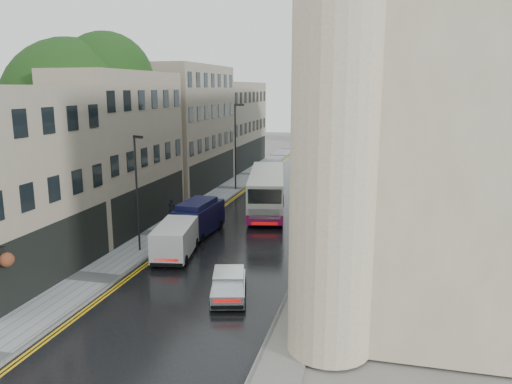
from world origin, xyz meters
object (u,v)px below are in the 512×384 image
at_px(tree_near, 74,131).
at_px(lamp_post_near, 137,194).
at_px(tree_far, 157,128).
at_px(lamp_post_far, 235,147).
at_px(silver_hatchback, 212,295).
at_px(navy_van, 176,222).
at_px(pedestrian, 172,209).
at_px(white_van, 153,248).
at_px(white_lorry, 305,169).
at_px(cream_bus, 250,200).

xyz_separation_m(tree_near, lamp_post_near, (6.90, -4.34, -3.29)).
height_order(tree_far, lamp_post_far, tree_far).
height_order(silver_hatchback, lamp_post_near, lamp_post_near).
bearing_deg(tree_near, navy_van, -11.35).
bearing_deg(pedestrian, white_van, 109.11).
relative_size(tree_near, tree_far, 1.11).
distance_m(white_lorry, navy_van, 18.13).
bearing_deg(pedestrian, tree_far, -58.61).
xyz_separation_m(cream_bus, white_van, (-2.82, -10.94, -0.56)).
relative_size(tree_far, cream_bus, 1.06).
xyz_separation_m(lamp_post_near, lamp_post_far, (0.55, 19.50, 0.61)).
distance_m(navy_van, pedestrian, 4.70).
xyz_separation_m(tree_far, pedestrian, (5.81, -10.45, -5.23)).
xyz_separation_m(tree_near, cream_bus, (11.66, 4.48, -5.33)).
xyz_separation_m(white_van, pedestrian, (-2.73, 9.02, -0.06)).
relative_size(tree_near, white_van, 3.03).
bearing_deg(white_van, cream_bus, 65.93).
bearing_deg(cream_bus, lamp_post_near, -129.46).
height_order(tree_far, white_lorry, tree_far).
relative_size(cream_bus, silver_hatchback, 3.28).
bearing_deg(lamp_post_near, lamp_post_far, 113.30).
relative_size(tree_near, lamp_post_far, 1.68).
xyz_separation_m(tree_near, lamp_post_far, (7.45, 15.16, -2.68)).
distance_m(white_lorry, pedestrian, 15.28).
distance_m(lamp_post_near, lamp_post_far, 19.52).
distance_m(tree_far, cream_bus, 14.93).
distance_m(tree_near, lamp_post_near, 8.79).
xyz_separation_m(white_lorry, silver_hatchback, (-0.38, -26.45, -1.67)).
xyz_separation_m(silver_hatchback, lamp_post_far, (-6.46, 26.21, 3.58)).
xyz_separation_m(tree_near, pedestrian, (6.11, 2.55, -5.94)).
distance_m(tree_far, white_van, 21.88).
distance_m(white_lorry, silver_hatchback, 26.50).
relative_size(white_lorry, lamp_post_far, 1.08).
bearing_deg(tree_far, lamp_post_near, -69.17).
xyz_separation_m(cream_bus, navy_van, (-3.46, -6.12, -0.34)).
height_order(tree_far, cream_bus, tree_far).
xyz_separation_m(cream_bus, silver_hatchback, (2.26, -15.53, -0.93)).
xyz_separation_m(cream_bus, pedestrian, (-5.54, -1.92, -0.62)).
height_order(silver_hatchback, lamp_post_far, lamp_post_far).
bearing_deg(white_van, lamp_post_near, 122.77).
bearing_deg(white_lorry, cream_bus, -111.99).
bearing_deg(tree_near, pedestrian, 22.66).
bearing_deg(white_van, tree_far, 104.05).
xyz_separation_m(white_van, lamp_post_far, (-1.39, 21.63, 3.21)).
distance_m(white_van, lamp_post_far, 21.91).
height_order(pedestrian, lamp_post_far, lamp_post_far).
height_order(white_lorry, lamp_post_far, lamp_post_far).
xyz_separation_m(cream_bus, lamp_post_far, (-4.20, 10.69, 2.65)).
bearing_deg(tree_far, navy_van, -61.66).
xyz_separation_m(navy_van, lamp_post_near, (-1.30, -2.70, 2.38)).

